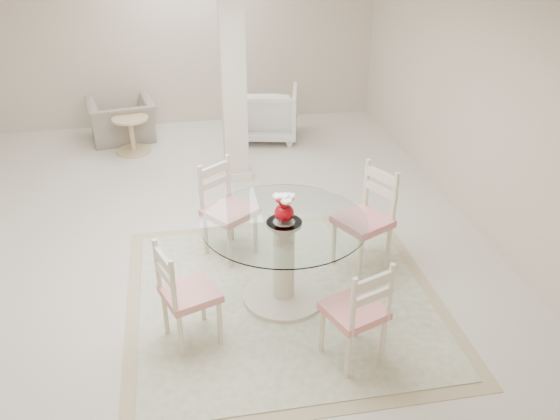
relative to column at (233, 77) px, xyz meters
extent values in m
plane|color=beige|center=(-0.50, -1.30, -1.35)|extent=(7.00, 7.00, 0.00)
cube|color=beige|center=(-0.50, 2.20, 0.00)|extent=(6.00, 0.02, 2.70)
cube|color=beige|center=(-0.50, -4.80, 0.00)|extent=(6.00, 0.02, 2.70)
cube|color=beige|center=(2.50, -1.30, 0.00)|extent=(0.02, 7.00, 2.70)
cube|color=beige|center=(0.00, 0.00, 0.00)|extent=(0.30, 0.30, 2.70)
cube|color=tan|center=(0.12, -2.78, -1.35)|extent=(2.91, 2.91, 0.01)
cube|color=silver|center=(0.12, -2.78, -1.34)|extent=(2.66, 2.66, 0.01)
cylinder|color=beige|center=(0.12, -2.78, -1.32)|extent=(0.77, 0.77, 0.06)
cylinder|color=beige|center=(0.12, -2.78, -0.91)|extent=(0.19, 0.19, 0.79)
cylinder|color=beige|center=(0.12, -2.78, -0.53)|extent=(0.32, 0.32, 0.03)
cylinder|color=white|center=(0.12, -2.78, -0.51)|extent=(1.47, 1.47, 0.01)
ellipsoid|color=#9E040E|center=(0.12, -2.78, -0.42)|extent=(0.17, 0.17, 0.17)
cylinder|color=#9E040E|center=(0.12, -2.78, -0.32)|extent=(0.09, 0.09, 0.05)
cylinder|color=#9E040E|center=(0.12, -2.78, -0.29)|extent=(0.15, 0.15, 0.02)
ellipsoid|color=white|center=(0.12, -2.78, -0.26)|extent=(0.10, 0.10, 0.05)
ellipsoid|color=white|center=(0.18, -2.76, -0.28)|extent=(0.10, 0.10, 0.05)
ellipsoid|color=white|center=(0.07, -2.75, -0.27)|extent=(0.10, 0.10, 0.05)
ellipsoid|color=white|center=(0.13, -2.83, -0.28)|extent=(0.10, 0.10, 0.05)
cylinder|color=beige|center=(0.73, -2.29, -1.10)|extent=(0.05, 0.05, 0.49)
cylinder|color=beige|center=(0.90, -2.63, -1.10)|extent=(0.05, 0.05, 0.49)
cylinder|color=beige|center=(1.07, -2.12, -1.10)|extent=(0.05, 0.05, 0.49)
cylinder|color=beige|center=(1.24, -2.46, -1.10)|extent=(0.05, 0.05, 0.49)
cube|color=red|center=(0.98, -2.37, -0.82)|extent=(0.63, 0.63, 0.07)
cube|color=beige|center=(1.17, -2.28, -0.47)|extent=(0.23, 0.40, 0.58)
cylinder|color=beige|center=(-0.32, -2.17, -1.12)|extent=(0.04, 0.04, 0.47)
cylinder|color=beige|center=(-0.02, -1.95, -1.12)|extent=(0.04, 0.04, 0.47)
cylinder|color=beige|center=(-0.53, -1.88, -1.12)|extent=(0.04, 0.04, 0.47)
cylinder|color=beige|center=(-0.24, -1.66, -1.12)|extent=(0.04, 0.04, 0.47)
cube|color=red|center=(-0.28, -1.91, -0.85)|extent=(0.63, 0.63, 0.07)
cube|color=beige|center=(-0.40, -1.75, -0.50)|extent=(0.35, 0.28, 0.55)
cylinder|color=beige|center=(-0.52, -3.28, -1.13)|extent=(0.04, 0.04, 0.44)
cylinder|color=beige|center=(-0.64, -2.95, -1.13)|extent=(0.04, 0.04, 0.44)
cylinder|color=beige|center=(-0.84, -3.40, -1.13)|extent=(0.04, 0.04, 0.44)
cylinder|color=beige|center=(-0.96, -3.07, -1.13)|extent=(0.04, 0.04, 0.44)
cube|color=red|center=(-0.74, -3.18, -0.87)|extent=(0.54, 0.54, 0.07)
cube|color=beige|center=(-0.92, -3.24, -0.55)|extent=(0.17, 0.38, 0.52)
cylinder|color=beige|center=(0.62, -3.41, -1.13)|extent=(0.04, 0.04, 0.45)
cylinder|color=beige|center=(0.30, -3.54, -1.13)|extent=(0.04, 0.04, 0.45)
cylinder|color=beige|center=(0.75, -3.74, -1.13)|extent=(0.04, 0.04, 0.45)
cylinder|color=beige|center=(0.42, -3.86, -1.13)|extent=(0.04, 0.04, 0.45)
cube|color=red|center=(0.52, -3.64, -0.87)|extent=(0.55, 0.55, 0.07)
cube|color=beige|center=(0.59, -3.82, -0.54)|extent=(0.38, 0.18, 0.52)
imported|color=#9E9183|center=(-1.54, 1.58, -1.04)|extent=(1.08, 0.98, 0.62)
imported|color=white|center=(0.65, 1.27, -0.95)|extent=(1.02, 1.04, 0.79)
cylinder|color=tan|center=(-1.38, 1.06, -1.33)|extent=(0.49, 0.49, 0.04)
cylinder|color=tan|center=(-1.38, 1.06, -1.08)|extent=(0.07, 0.07, 0.47)
cylinder|color=tan|center=(-1.38, 1.06, -0.83)|extent=(0.51, 0.51, 0.03)
camera|label=1|loc=(-0.71, -7.18, 2.07)|focal=38.00mm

